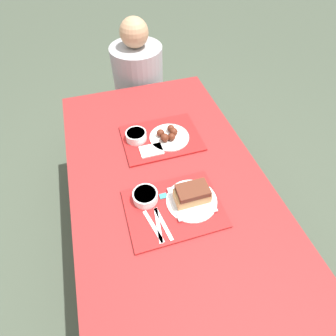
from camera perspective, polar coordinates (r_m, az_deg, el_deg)
ground_plane at (r=1.93m, az=-0.06°, el=-15.56°), size 12.00×12.00×0.00m
picnic_table at (r=1.37m, az=-0.08°, el=-4.38°), size 0.95×1.67×0.73m
picnic_bench_far at (r=2.30m, az=-7.86°, el=12.31°), size 0.90×0.28×0.43m
tray_near at (r=1.20m, az=1.27°, el=-8.78°), size 0.43×0.32×0.01m
tray_far at (r=1.49m, az=-1.46°, el=6.51°), size 0.43×0.32×0.01m
bowl_coleslaw_near at (r=1.20m, az=-4.97°, el=-6.09°), size 0.11×0.11×0.05m
brisket_sandwich_plate at (r=1.19m, az=5.25°, el=-6.18°), size 0.23×0.23×0.10m
plastic_fork_near at (r=1.15m, az=-2.12°, el=-12.29°), size 0.04×0.17×0.00m
plastic_knife_near at (r=1.15m, az=-1.05°, el=-12.01°), size 0.04×0.17×0.00m
plastic_spoon_near at (r=1.15m, az=-3.21°, el=-12.56°), size 0.06×0.17×0.00m
condiment_packet at (r=1.22m, az=-1.05°, el=-6.12°), size 0.04×0.03×0.01m
bowl_coleslaw_far at (r=1.47m, az=-6.96°, el=7.05°), size 0.11×0.11×0.05m
wings_plate_far at (r=1.47m, az=0.15°, el=7.11°), size 0.22×0.22×0.06m
napkin_far at (r=1.41m, az=-3.64°, el=3.86°), size 0.12×0.09×0.01m
person_seated_across at (r=2.13m, az=-6.56°, el=19.83°), size 0.38×0.38×0.66m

